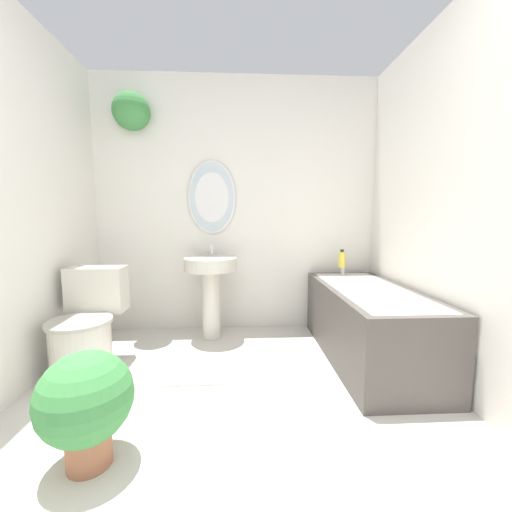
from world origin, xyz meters
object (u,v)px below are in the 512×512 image
pedestal_sink (211,280)px  bathtub (367,322)px  toilet (87,328)px  potted_plant (86,401)px  shampoo_bottle (342,259)px

pedestal_sink → bathtub: pedestal_sink is taller
toilet → potted_plant: toilet is taller
pedestal_sink → bathtub: (1.24, -0.49, -0.24)m
toilet → potted_plant: bearing=-65.1°
potted_plant → bathtub: bearing=30.7°
shampoo_bottle → potted_plant: bearing=-136.7°
toilet → shampoo_bottle: 2.16m
pedestal_sink → toilet: bearing=-144.4°
potted_plant → toilet: bearing=114.9°
toilet → shampoo_bottle: size_ratio=4.37×
pedestal_sink → shampoo_bottle: (1.20, 0.06, 0.17)m
bathtub → shampoo_bottle: bearing=93.5°
pedestal_sink → potted_plant: size_ratio=1.62×
toilet → potted_plant: 0.97m
shampoo_bottle → potted_plant: 2.26m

